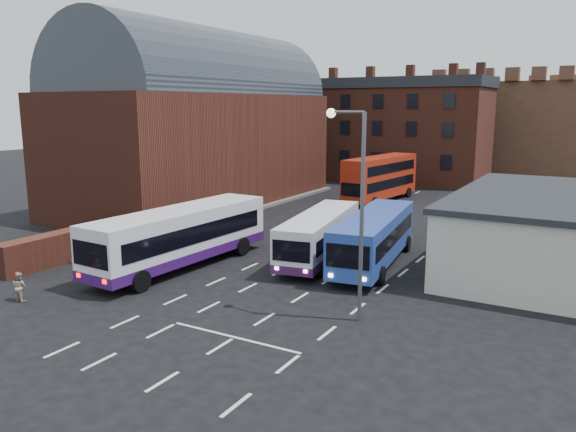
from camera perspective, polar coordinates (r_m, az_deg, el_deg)
The scene contains 13 objects.
ground at distance 28.00m, azimuth -10.31°, elevation -7.89°, with size 180.00×180.00×0.00m, color black.
railway_station at distance 52.58m, azimuth -8.87°, elevation 9.51°, with size 12.00×28.00×16.00m.
forecourt_wall at distance 36.18m, azimuth -20.79°, elevation -2.60°, with size 1.20×10.00×1.80m, color #602B1E.
cream_building at distance 34.89m, azimuth 25.48°, elevation -1.34°, with size 10.40×16.40×4.25m.
brick_terrace at distance 70.18m, azimuth 10.50°, elevation 8.10°, with size 22.00×10.00×11.00m, color brown.
castle_keep at distance 86.91m, azimuth 22.58°, elevation 8.33°, with size 22.00×22.00×12.00m, color brown.
bus_white_outbound at distance 32.24m, azimuth -10.87°, elevation -1.72°, with size 3.57×12.38×3.34m.
bus_white_inbound at distance 33.35m, azimuth 3.25°, elevation -1.70°, with size 4.01×10.39×2.77m.
bus_blue at distance 32.48m, azimuth 8.75°, elevation -1.96°, with size 3.89×11.11×2.97m.
bus_red_double at distance 54.28m, azimuth 9.35°, elevation 3.86°, with size 3.70×10.91×4.28m.
street_lamp at distance 23.36m, azimuth 6.88°, elevation 2.07°, with size 1.82×0.42×8.95m.
pedestrian_red at distance 29.58m, azimuth -25.69°, elevation -6.40°, with size 0.50×0.33×1.38m, color maroon.
pedestrian_beige at distance 29.37m, azimuth -25.61°, elevation -6.51°, with size 0.68×0.53×1.40m, color #BDB093.
Camera 1 is at (17.23, -20.12, 9.08)m, focal length 35.00 mm.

